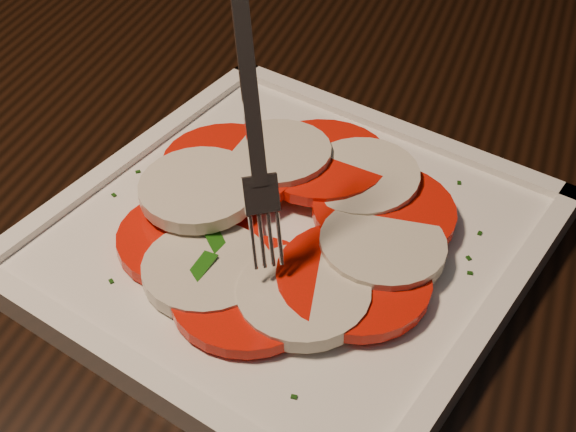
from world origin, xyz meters
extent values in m
cube|color=black|center=(-0.24, 0.25, 0.73)|extent=(1.29, 0.94, 0.04)
cylinder|color=black|center=(-0.74, 0.65, 0.35)|extent=(0.06, 0.06, 0.71)
cube|color=black|center=(-0.38, 0.90, 0.45)|extent=(0.54, 0.54, 0.04)
cylinder|color=black|center=(-0.48, 0.66, 0.21)|extent=(0.04, 0.04, 0.41)
cylinder|color=black|center=(-0.15, 0.79, 0.21)|extent=(0.04, 0.04, 0.41)
cylinder|color=black|center=(-0.61, 1.00, 0.21)|extent=(0.04, 0.04, 0.41)
cylinder|color=black|center=(-0.28, 1.13, 0.21)|extent=(0.04, 0.04, 0.41)
cube|color=white|center=(-0.27, 0.16, 0.76)|extent=(0.39, 0.39, 0.01)
cylinder|color=red|center=(-0.33, 0.14, 0.77)|extent=(0.10, 0.10, 0.01)
cylinder|color=beige|center=(-0.31, 0.11, 0.77)|extent=(0.08, 0.08, 0.01)
cylinder|color=red|center=(-0.28, 0.10, 0.77)|extent=(0.10, 0.10, 0.01)
cylinder|color=beige|center=(-0.24, 0.10, 0.77)|extent=(0.08, 0.08, 0.01)
cylinder|color=red|center=(-0.22, 0.12, 0.77)|extent=(0.10, 0.10, 0.01)
cylinder|color=beige|center=(-0.20, 0.15, 0.78)|extent=(0.08, 0.08, 0.01)
cylinder|color=red|center=(-0.21, 0.19, 0.78)|extent=(0.10, 0.10, 0.01)
cylinder|color=beige|center=(-0.23, 0.21, 0.78)|extent=(0.08, 0.08, 0.02)
cylinder|color=red|center=(-0.26, 0.23, 0.78)|extent=(0.10, 0.10, 0.01)
cylinder|color=beige|center=(-0.29, 0.22, 0.78)|extent=(0.08, 0.08, 0.02)
cylinder|color=red|center=(-0.32, 0.20, 0.78)|extent=(0.10, 0.10, 0.01)
cylinder|color=beige|center=(-0.33, 0.17, 0.78)|extent=(0.08, 0.08, 0.01)
cube|color=#19570F|center=(-0.23, 0.22, 0.78)|extent=(0.04, 0.02, 0.00)
cube|color=#19570F|center=(-0.33, 0.18, 0.78)|extent=(0.02, 0.05, 0.00)
cube|color=#19570F|center=(-0.20, 0.16, 0.78)|extent=(0.03, 0.02, 0.00)
cube|color=#19570F|center=(-0.31, 0.13, 0.78)|extent=(0.03, 0.04, 0.01)
cube|color=#19570F|center=(-0.31, 0.10, 0.78)|extent=(0.02, 0.05, 0.01)
cube|color=#19570F|center=(-0.27, 0.21, 0.78)|extent=(0.05, 0.02, 0.01)
cube|color=#19570F|center=(-0.23, 0.23, 0.78)|extent=(0.04, 0.02, 0.00)
cube|color=#19570F|center=(-0.25, 0.12, 0.78)|extent=(0.01, 0.04, 0.00)
cube|color=#19570F|center=(-0.23, 0.19, 0.78)|extent=(0.03, 0.04, 0.01)
cube|color=#11390A|center=(-0.37, 0.09, 0.77)|extent=(0.00, 0.00, 0.00)
cube|color=#11390A|center=(-0.17, 0.20, 0.77)|extent=(0.00, 0.00, 0.00)
cube|color=#11390A|center=(-0.15, 0.16, 0.77)|extent=(0.00, 0.00, 0.00)
cube|color=#11390A|center=(-0.29, 0.28, 0.77)|extent=(0.00, 0.00, 0.00)
cube|color=#11390A|center=(-0.23, 0.03, 0.77)|extent=(0.00, 0.00, 0.00)
cube|color=#11390A|center=(-0.21, 0.24, 0.77)|extent=(0.00, 0.00, 0.00)
cube|color=#11390A|center=(-0.19, 0.23, 0.77)|extent=(0.00, 0.00, 0.00)
cube|color=#11390A|center=(-0.30, 0.26, 0.77)|extent=(0.00, 0.00, 0.00)
cube|color=#11390A|center=(-0.36, 0.25, 0.77)|extent=(0.00, 0.00, 0.00)
cube|color=#11390A|center=(-0.39, 0.20, 0.77)|extent=(0.00, 0.00, 0.00)
cube|color=#11390A|center=(-0.36, 0.22, 0.77)|extent=(0.00, 0.00, 0.00)
cube|color=#11390A|center=(-0.36, 0.14, 0.77)|extent=(0.00, 0.00, 0.00)
cube|color=#11390A|center=(-0.14, 0.19, 0.77)|extent=(0.00, 0.00, 0.00)
cube|color=#11390A|center=(-0.21, 0.24, 0.77)|extent=(0.00, 0.00, 0.00)
cube|color=#11390A|center=(-0.29, 0.27, 0.77)|extent=(0.00, 0.00, 0.00)
cube|color=#11390A|center=(-0.40, 0.17, 0.77)|extent=(0.00, 0.00, 0.00)
cube|color=#11390A|center=(-0.17, 0.20, 0.77)|extent=(0.00, 0.00, 0.00)
cube|color=#11390A|center=(-0.36, 0.20, 0.77)|extent=(0.00, 0.00, 0.00)
cube|color=#11390A|center=(-0.16, 0.24, 0.77)|extent=(0.00, 0.00, 0.00)
cube|color=#11390A|center=(-0.21, 0.25, 0.77)|extent=(0.00, 0.00, 0.00)
cube|color=#11390A|center=(-0.15, 0.15, 0.77)|extent=(0.00, 0.00, 0.00)
camera|label=1|loc=(-0.18, -0.22, 1.13)|focal=50.00mm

